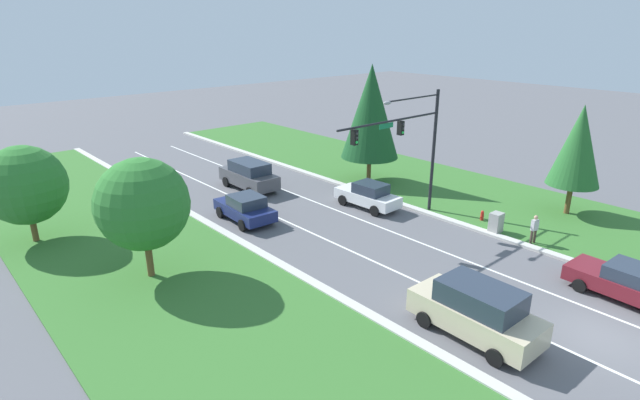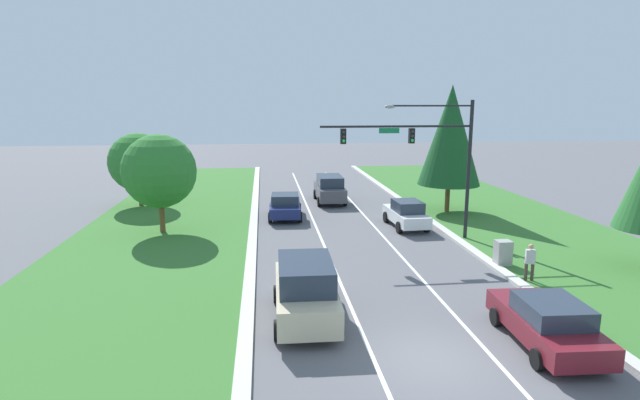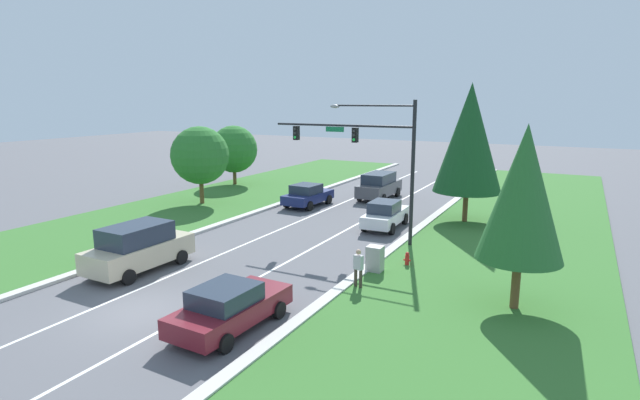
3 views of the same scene
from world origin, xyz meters
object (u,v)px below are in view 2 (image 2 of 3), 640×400
(white_sedan, at_px, (406,214))
(burgundy_sedan, at_px, (547,322))
(pedestrian, at_px, (530,261))
(champagne_suv, at_px, (306,290))
(oak_near_left_tree, at_px, (159,171))
(utility_cabinet, at_px, (503,253))
(navy_sedan, at_px, (285,206))
(oak_far_left_tree, at_px, (138,162))
(conifer_far_right_tree, at_px, (450,135))
(fire_hydrant, at_px, (508,249))
(traffic_signal_mast, at_px, (427,148))
(graphite_suv, at_px, (330,188))

(white_sedan, relative_size, burgundy_sedan, 0.95)
(pedestrian, bearing_deg, champagne_suv, 28.88)
(pedestrian, height_order, oak_near_left_tree, oak_near_left_tree)
(champagne_suv, xyz_separation_m, utility_cabinet, (9.66, 4.74, -0.48))
(navy_sedan, relative_size, oak_far_left_tree, 0.82)
(conifer_far_right_tree, bearing_deg, fire_hydrant, -93.26)
(utility_cabinet, distance_m, pedestrian, 2.19)
(traffic_signal_mast, height_order, white_sedan, traffic_signal_mast)
(conifer_far_right_tree, bearing_deg, pedestrian, -96.22)
(graphite_suv, bearing_deg, navy_sedan, -125.36)
(oak_near_left_tree, bearing_deg, oak_far_left_tree, 110.90)
(traffic_signal_mast, xyz_separation_m, graphite_suv, (-3.75, 11.37, -4.10))
(burgundy_sedan, bearing_deg, conifer_far_right_tree, 80.96)
(conifer_far_right_tree, bearing_deg, oak_near_left_tree, -169.58)
(traffic_signal_mast, distance_m, white_sedan, 5.26)
(pedestrian, xyz_separation_m, conifer_far_right_tree, (1.49, 13.63, 4.42))
(burgundy_sedan, bearing_deg, champagne_suv, 161.51)
(pedestrian, bearing_deg, graphite_suv, -57.33)
(traffic_signal_mast, relative_size, oak_far_left_tree, 1.54)
(navy_sedan, relative_size, utility_cabinet, 3.62)
(champagne_suv, relative_size, white_sedan, 1.12)
(graphite_suv, xyz_separation_m, burgundy_sedan, (3.73, -23.69, -0.28))
(graphite_suv, height_order, navy_sedan, graphite_suv)
(burgundy_sedan, xyz_separation_m, oak_near_left_tree, (-14.71, 15.62, 2.88))
(white_sedan, height_order, oak_far_left_tree, oak_far_left_tree)
(conifer_far_right_tree, bearing_deg, oak_far_left_tree, 167.96)
(traffic_signal_mast, bearing_deg, white_sedan, 92.41)
(traffic_signal_mast, bearing_deg, champagne_suv, -127.91)
(pedestrian, distance_m, conifer_far_right_tree, 14.41)
(white_sedan, height_order, burgundy_sedan, white_sedan)
(utility_cabinet, bearing_deg, white_sedan, 107.21)
(utility_cabinet, xyz_separation_m, pedestrian, (0.11, -2.16, 0.32))
(fire_hydrant, height_order, oak_far_left_tree, oak_far_left_tree)
(pedestrian, relative_size, oak_far_left_tree, 0.31)
(champagne_suv, xyz_separation_m, oak_near_left_tree, (-7.35, 12.79, 2.57))
(graphite_suv, xyz_separation_m, navy_sedan, (-3.64, -5.01, -0.23))
(utility_cabinet, bearing_deg, oak_far_left_tree, 141.29)
(traffic_signal_mast, relative_size, fire_hydrant, 11.88)
(white_sedan, height_order, pedestrian, white_sedan)
(fire_hydrant, distance_m, oak_far_left_tree, 25.85)
(champagne_suv, xyz_separation_m, burgundy_sedan, (7.36, -2.83, -0.30))
(navy_sedan, xyz_separation_m, oak_far_left_tree, (-10.42, 4.99, 2.45))
(champagne_suv, bearing_deg, navy_sedan, 91.21)
(graphite_suv, height_order, conifer_far_right_tree, conifer_far_right_tree)
(utility_cabinet, bearing_deg, traffic_signal_mast, 115.60)
(graphite_suv, bearing_deg, oak_near_left_tree, -143.05)
(utility_cabinet, height_order, fire_hydrant, utility_cabinet)
(champagne_suv, relative_size, pedestrian, 2.99)
(utility_cabinet, bearing_deg, navy_sedan, 131.04)
(oak_near_left_tree, relative_size, conifer_far_right_tree, 0.66)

